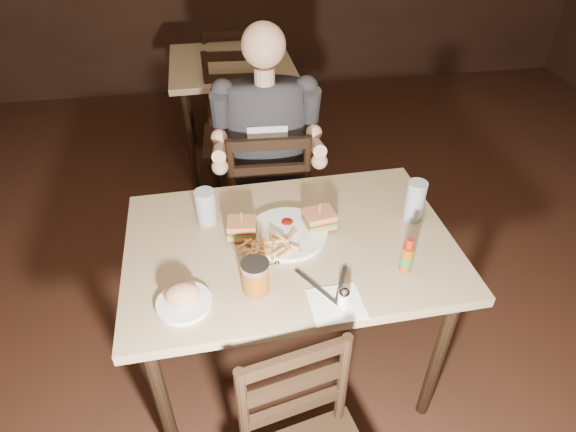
{
  "coord_description": "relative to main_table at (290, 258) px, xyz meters",
  "views": [
    {
      "loc": [
        -0.51,
        -1.02,
        1.93
      ],
      "look_at": [
        -0.29,
        0.34,
        0.85
      ],
      "focal_mm": 30.0,
      "sensor_mm": 36.0,
      "label": 1
    }
  ],
  "objects": [
    {
      "name": "room_shell",
      "position": [
        0.29,
        -0.29,
        0.71
      ],
      "size": [
        7.0,
        7.0,
        7.0
      ],
      "color": "black",
      "rests_on": "ground"
    },
    {
      "name": "main_table",
      "position": [
        0.0,
        0.0,
        0.0
      ],
      "size": [
        1.21,
        0.83,
        0.77
      ],
      "rotation": [
        0.0,
        0.0,
        0.03
      ],
      "color": "tan",
      "rests_on": "ground"
    },
    {
      "name": "bg_table",
      "position": [
        -0.09,
        1.85,
        -0.01
      ],
      "size": [
        0.81,
        0.81,
        0.77
      ],
      "rotation": [
        0.0,
        0.0,
        0.02
      ],
      "color": "tan",
      "rests_on": "ground"
    },
    {
      "name": "chair_far",
      "position": [
        0.0,
        0.7,
        -0.23
      ],
      "size": [
        0.45,
        0.49,
        0.92
      ],
      "primitive_type": null,
      "rotation": [
        0.0,
        0.0,
        3.09
      ],
      "color": "black",
      "rests_on": "ground"
    },
    {
      "name": "bg_chair_far",
      "position": [
        -0.09,
        2.4,
        -0.26
      ],
      "size": [
        0.41,
        0.45,
        0.86
      ],
      "primitive_type": null,
      "rotation": [
        0.0,
        0.0,
        3.1
      ],
      "color": "black",
      "rests_on": "ground"
    },
    {
      "name": "bg_chair_near",
      "position": [
        -0.09,
        1.3,
        -0.21
      ],
      "size": [
        0.47,
        0.51,
        0.96
      ],
      "primitive_type": null,
      "rotation": [
        0.0,
        0.0,
        -0.06
      ],
      "color": "black",
      "rests_on": "ground"
    },
    {
      "name": "diner",
      "position": [
        -0.0,
        0.66,
        0.22
      ],
      "size": [
        0.53,
        0.42,
        0.87
      ],
      "primitive_type": null,
      "rotation": [
        0.0,
        0.0,
        -0.06
      ],
      "color": "#2A2C2F",
      "rests_on": "chair_far"
    },
    {
      "name": "dinner_plate",
      "position": [
        -0.01,
        0.03,
        0.09
      ],
      "size": [
        0.3,
        0.3,
        0.02
      ],
      "primitive_type": "cylinder",
      "rotation": [
        0.0,
        0.0,
        0.03
      ],
      "color": "white",
      "rests_on": "main_table"
    },
    {
      "name": "sandwich_left",
      "position": [
        -0.17,
        0.05,
        0.15
      ],
      "size": [
        0.11,
        0.1,
        0.09
      ],
      "primitive_type": null,
      "rotation": [
        0.0,
        0.0,
        -0.14
      ],
      "color": "#C87D48",
      "rests_on": "dinner_plate"
    },
    {
      "name": "sandwich_right",
      "position": [
        0.12,
        0.06,
        0.15
      ],
      "size": [
        0.12,
        0.11,
        0.1
      ],
      "primitive_type": null,
      "rotation": [
        0.0,
        0.0,
        0.16
      ],
      "color": "#C87D48",
      "rests_on": "dinner_plate"
    },
    {
      "name": "fries_pile",
      "position": [
        -0.08,
        -0.04,
        0.12
      ],
      "size": [
        0.26,
        0.18,
        0.04
      ],
      "primitive_type": null,
      "rotation": [
        0.0,
        0.0,
        0.03
      ],
      "color": "#EBAD60",
      "rests_on": "dinner_plate"
    },
    {
      "name": "ketchup_dollop",
      "position": [
        0.0,
        0.09,
        0.1
      ],
      "size": [
        0.05,
        0.05,
        0.01
      ],
      "primitive_type": "ellipsoid",
      "rotation": [
        0.0,
        0.0,
        0.03
      ],
      "color": "maroon",
      "rests_on": "dinner_plate"
    },
    {
      "name": "glass_left",
      "position": [
        -0.29,
        0.16,
        0.15
      ],
      "size": [
        0.08,
        0.08,
        0.14
      ],
      "primitive_type": "cylinder",
      "rotation": [
        0.0,
        0.0,
        0.03
      ],
      "color": "silver",
      "rests_on": "main_table"
    },
    {
      "name": "glass_right",
      "position": [
        0.49,
        0.06,
        0.17
      ],
      "size": [
        0.08,
        0.08,
        0.17
      ],
      "primitive_type": "cylinder",
      "rotation": [
        0.0,
        0.0,
        0.03
      ],
      "color": "silver",
      "rests_on": "main_table"
    },
    {
      "name": "hot_sauce",
      "position": [
        0.36,
        -0.21,
        0.15
      ],
      "size": [
        0.04,
        0.04,
        0.14
      ],
      "primitive_type": null,
      "rotation": [
        0.0,
        0.0,
        0.03
      ],
      "color": "brown",
      "rests_on": "main_table"
    },
    {
      "name": "salt_shaker",
      "position": [
        0.11,
        -0.33,
        0.12
      ],
      "size": [
        0.04,
        0.04,
        0.07
      ],
      "primitive_type": null,
      "rotation": [
        0.0,
        0.0,
        0.03
      ],
      "color": "white",
      "rests_on": "main_table"
    },
    {
      "name": "syrup_dispenser",
      "position": [
        -0.15,
        -0.22,
        0.14
      ],
      "size": [
        0.1,
        0.1,
        0.12
      ],
      "primitive_type": null,
      "rotation": [
        0.0,
        0.0,
        0.03
      ],
      "color": "brown",
      "rests_on": "main_table"
    },
    {
      "name": "napkin",
      "position": [
        0.1,
        -0.32,
        0.08
      ],
      "size": [
        0.17,
        0.16,
        0.0
      ],
      "primitive_type": "cube",
      "rotation": [
        0.0,
        0.0,
        0.04
      ],
      "color": "white",
      "rests_on": "main_table"
    },
    {
      "name": "knife",
      "position": [
        0.05,
        -0.25,
        0.09
      ],
      "size": [
        0.13,
        0.2,
        0.01
      ],
      "primitive_type": "cube",
      "rotation": [
        0.0,
        0.0,
        0.54
      ],
      "color": "silver",
      "rests_on": "napkin"
    },
    {
      "name": "fork",
      "position": [
        0.13,
        -0.24,
        0.09
      ],
      "size": [
        0.08,
        0.16,
        0.01
      ],
      "primitive_type": "cube",
      "rotation": [
        0.0,
        0.0,
        -0.42
      ],
      "color": "silver",
      "rests_on": "napkin"
    },
    {
      "name": "side_plate",
      "position": [
        -0.38,
        -0.25,
        0.09
      ],
      "size": [
        0.18,
        0.18,
        0.01
      ],
      "primitive_type": "cylinder",
      "rotation": [
        0.0,
        0.0,
        0.03
      ],
      "color": "white",
      "rests_on": "main_table"
    },
    {
      "name": "bread_roll",
      "position": [
        -0.38,
        -0.24,
        0.13
      ],
      "size": [
        0.11,
        0.09,
        0.06
      ],
      "primitive_type": "ellipsoid",
      "rotation": [
        0.0,
        0.0,
        0.03
      ],
      "color": "tan",
      "rests_on": "side_plate"
    }
  ]
}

